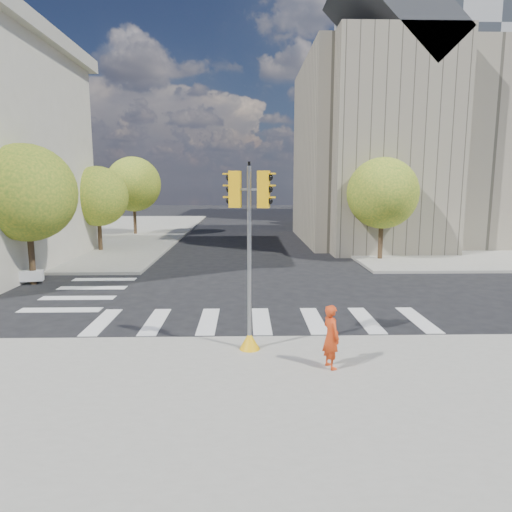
% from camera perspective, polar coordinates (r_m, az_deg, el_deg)
% --- Properties ---
extents(ground, '(160.00, 160.00, 0.00)m').
position_cam_1_polar(ground, '(17.63, 0.76, -6.19)').
color(ground, black).
rests_on(ground, ground).
extents(sidewalk_near, '(30.00, 14.00, 0.15)m').
position_cam_1_polar(sidewalk_near, '(7.57, 4.26, -28.13)').
color(sidewalk_near, gray).
rests_on(sidewalk_near, ground).
extents(sidewalk_far_right, '(28.00, 40.00, 0.15)m').
position_cam_1_polar(sidewalk_far_right, '(47.91, 24.18, 2.84)').
color(sidewalk_far_right, gray).
rests_on(sidewalk_far_right, ground).
extents(sidewalk_far_left, '(28.00, 40.00, 0.15)m').
position_cam_1_polar(sidewalk_far_left, '(47.37, -25.52, 2.68)').
color(sidewalk_far_left, gray).
rests_on(sidewalk_far_left, ground).
extents(civic_building, '(26.00, 16.00, 19.39)m').
position_cam_1_polar(civic_building, '(39.68, 23.33, 12.16)').
color(civic_building, gray).
rests_on(civic_building, ground).
extents(office_tower, '(20.00, 18.00, 30.00)m').
position_cam_1_polar(office_tower, '(64.03, 20.38, 17.87)').
color(office_tower, '#9EA0A3').
rests_on(office_tower, ground).
extents(tree_lw_near, '(4.40, 4.40, 6.41)m').
position_cam_1_polar(tree_lw_near, '(23.20, -26.74, 7.04)').
color(tree_lw_near, '#382616').
rests_on(tree_lw_near, ground).
extents(tree_lw_mid, '(4.00, 4.00, 5.77)m').
position_cam_1_polar(tree_lw_mid, '(32.54, -19.16, 7.05)').
color(tree_lw_mid, '#382616').
rests_on(tree_lw_mid, ground).
extents(tree_lw_far, '(4.80, 4.80, 6.95)m').
position_cam_1_polar(tree_lw_far, '(42.16, -15.07, 8.66)').
color(tree_lw_far, '#382616').
rests_on(tree_lw_far, ground).
extents(tree_re_near, '(4.20, 4.20, 6.16)m').
position_cam_1_polar(tree_re_near, '(28.20, 15.54, 7.57)').
color(tree_re_near, '#382616').
rests_on(tree_re_near, ground).
extents(tree_re_mid, '(4.60, 4.60, 6.66)m').
position_cam_1_polar(tree_re_mid, '(39.84, 10.53, 8.54)').
color(tree_re_mid, '#382616').
rests_on(tree_re_mid, ground).
extents(tree_re_far, '(4.00, 4.00, 5.88)m').
position_cam_1_polar(tree_re_far, '(51.65, 7.77, 8.17)').
color(tree_re_far, '#382616').
rests_on(tree_re_far, ground).
extents(lamp_near, '(0.35, 0.18, 8.11)m').
position_cam_1_polar(lamp_near, '(32.18, 14.37, 8.71)').
color(lamp_near, black).
rests_on(lamp_near, sidewalk_far_right).
extents(lamp_far, '(0.35, 0.18, 8.11)m').
position_cam_1_polar(lamp_far, '(45.82, 9.61, 8.90)').
color(lamp_far, black).
rests_on(lamp_far, sidewalk_far_right).
extents(traffic_signal, '(1.08, 0.56, 5.05)m').
position_cam_1_polar(traffic_signal, '(12.17, -0.83, -1.97)').
color(traffic_signal, '#F5B00C').
rests_on(traffic_signal, sidewalk_near).
extents(photographer, '(0.56, 0.68, 1.59)m').
position_cam_1_polar(photographer, '(11.45, 9.36, -9.91)').
color(photographer, red).
rests_on(photographer, sidewalk_near).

